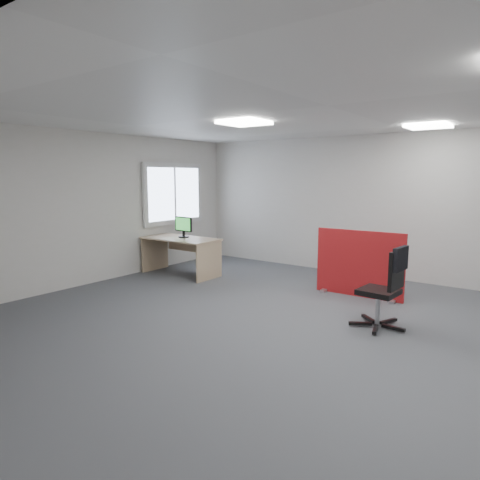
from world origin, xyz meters
The scene contains 11 objects.
floor centered at (0.00, 0.00, 0.00)m, with size 9.00×9.00×0.00m, color #505257.
ceiling centered at (0.00, 0.00, 2.70)m, with size 9.00×7.00×0.02m, color white.
wall_back centered at (0.00, 3.50, 1.35)m, with size 9.00×0.02×2.70m, color silver.
wall_front centered at (0.00, -3.50, 1.35)m, with size 9.00×0.02×2.70m, color silver.
wall_left centered at (-4.50, 0.00, 1.35)m, with size 0.02×7.00×2.70m, color silver.
window centered at (-4.44, 2.00, 1.55)m, with size 0.06×1.70×1.30m.
ceiling_lights centered at (0.33, 0.67, 2.67)m, with size 4.10×4.10×0.04m.
red_divider centered at (-0.29, 1.97, 0.52)m, with size 1.43×0.30×1.07m.
second_desk centered at (-3.68, 1.43, 0.55)m, with size 1.53×0.76×0.73m.
monitor_second centered at (-3.68, 1.48, 0.95)m, with size 0.45×0.20×0.41m.
office_chair centered at (0.55, 0.72, 0.60)m, with size 0.68×0.70×1.05m.
Camera 1 is at (2.15, -4.56, 1.92)m, focal length 32.00 mm.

